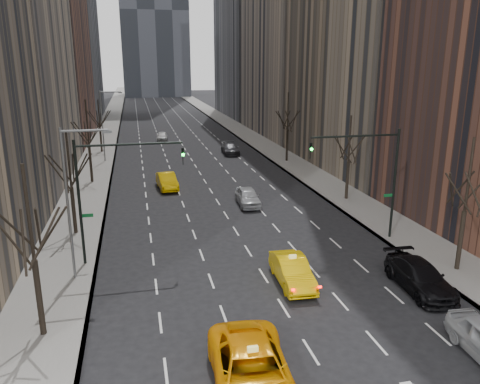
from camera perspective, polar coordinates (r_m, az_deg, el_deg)
ground at (r=22.57m, az=8.62°, el=-18.71°), size 400.00×400.00×0.00m
sidewalk_left at (r=88.30m, az=-15.99°, el=6.84°), size 4.50×320.00×0.15m
sidewalk_right at (r=90.27m, az=-0.16°, el=7.62°), size 4.50×320.00×0.15m
tree_lw_a at (r=23.50m, az=-23.77°, el=-7.74°), size 3.36×3.50×8.28m
tree_lw_b at (r=36.68m, az=-19.86°, el=0.57°), size 3.36×3.50×7.82m
tree_lw_c at (r=52.19m, az=-17.91°, el=5.36°), size 3.36×3.50×8.74m
tree_lw_d at (r=70.01m, az=-16.70°, el=7.51°), size 3.36×3.50×7.36m
tree_rw_a at (r=31.39m, az=25.67°, el=-2.22°), size 3.36×3.50×8.28m
tree_rw_b at (r=44.59m, az=13.08°, el=3.65°), size 3.36×3.50×7.82m
tree_rw_c at (r=60.99m, az=5.80°, el=7.42°), size 3.36×3.50×8.74m
traffic_mast_left at (r=30.17m, az=-16.01°, el=1.25°), size 6.69×0.39×8.00m
traffic_mast_right at (r=34.23m, az=16.04°, el=2.91°), size 6.69×0.39×8.00m
streetlight_near at (r=28.38m, az=-19.71°, el=0.32°), size 2.83×0.22×9.00m
streetlight_far at (r=62.75m, az=-16.16°, el=8.58°), size 2.83×0.22×9.00m
taxi_suv at (r=19.61m, az=1.49°, el=-21.13°), size 3.61×6.92×1.86m
taxi_sedan at (r=27.99m, az=6.38°, el=-9.55°), size 1.89×4.93×1.60m
silver_sedan_ahead at (r=42.58m, az=0.96°, el=-0.56°), size 2.08×4.73×1.59m
parked_suv_black at (r=29.01m, az=21.08°, el=-9.62°), size 2.53×5.65×1.61m
far_taxi at (r=48.61m, az=-8.90°, el=1.32°), size 2.15×5.04×1.62m
far_suv_grey at (r=66.38m, az=-1.19°, el=5.31°), size 2.37×5.39×1.54m
far_car_white at (r=78.84m, az=-9.46°, el=6.72°), size 2.14×4.43×1.46m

